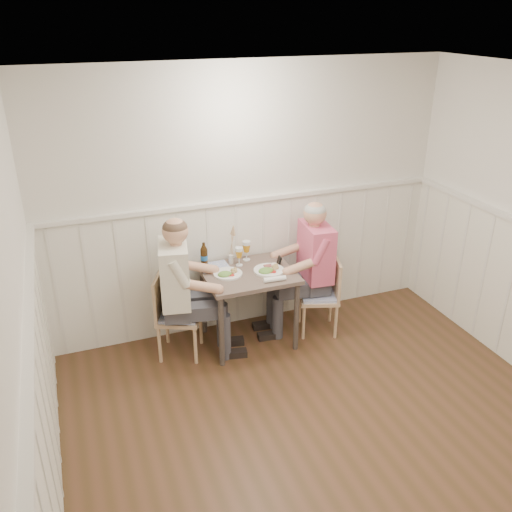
# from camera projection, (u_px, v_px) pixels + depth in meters

# --- Properties ---
(ground_plane) EXTENTS (4.50, 4.50, 0.00)m
(ground_plane) POSITION_uv_depth(u_px,v_px,m) (357.00, 471.00, 3.85)
(ground_plane) COLOR #47311A
(room_shell) EXTENTS (4.04, 4.54, 2.60)m
(room_shell) POSITION_uv_depth(u_px,v_px,m) (377.00, 281.00, 3.21)
(room_shell) COLOR silver
(room_shell) RESTS_ON ground
(wainscot) EXTENTS (4.00, 4.49, 1.34)m
(wainscot) POSITION_uv_depth(u_px,v_px,m) (318.00, 339.00, 4.14)
(wainscot) COLOR white
(wainscot) RESTS_ON ground
(dining_table) EXTENTS (0.84, 0.70, 0.75)m
(dining_table) POSITION_uv_depth(u_px,v_px,m) (249.00, 282.00, 5.09)
(dining_table) COLOR brown
(dining_table) RESTS_ON ground
(chair_right) EXTENTS (0.47, 0.47, 0.79)m
(chair_right) POSITION_uv_depth(u_px,v_px,m) (323.00, 293.00, 5.36)
(chair_right) COLOR tan
(chair_right) RESTS_ON ground
(chair_left) EXTENTS (0.51, 0.51, 0.82)m
(chair_left) POSITION_uv_depth(u_px,v_px,m) (174.00, 312.00, 4.99)
(chair_left) COLOR tan
(chair_left) RESTS_ON ground
(man_in_pink) EXTENTS (0.66, 0.46, 1.37)m
(man_in_pink) POSITION_uv_depth(u_px,v_px,m) (311.00, 277.00, 5.35)
(man_in_pink) COLOR #3F3F47
(man_in_pink) RESTS_ON ground
(diner_cream) EXTENTS (0.71, 0.51, 1.40)m
(diner_cream) POSITION_uv_depth(u_px,v_px,m) (181.00, 301.00, 4.89)
(diner_cream) COLOR #3F3F47
(diner_cream) RESTS_ON ground
(plate_man) EXTENTS (0.29, 0.29, 0.07)m
(plate_man) POSITION_uv_depth(u_px,v_px,m) (268.00, 269.00, 5.05)
(plate_man) COLOR white
(plate_man) RESTS_ON dining_table
(plate_diner) EXTENTS (0.27, 0.27, 0.07)m
(plate_diner) POSITION_uv_depth(u_px,v_px,m) (227.00, 273.00, 4.98)
(plate_diner) COLOR white
(plate_diner) RESTS_ON dining_table
(beer_glass_a) EXTENTS (0.08, 0.08, 0.20)m
(beer_glass_a) POSITION_uv_depth(u_px,v_px,m) (246.00, 247.00, 5.23)
(beer_glass_a) COLOR silver
(beer_glass_a) RESTS_ON dining_table
(beer_glass_b) EXTENTS (0.07, 0.07, 0.19)m
(beer_glass_b) POSITION_uv_depth(u_px,v_px,m) (239.00, 254.00, 5.13)
(beer_glass_b) COLOR silver
(beer_glass_b) RESTS_ON dining_table
(beer_bottle) EXTENTS (0.07, 0.07, 0.25)m
(beer_bottle) POSITION_uv_depth(u_px,v_px,m) (204.00, 256.00, 5.11)
(beer_bottle) COLOR black
(beer_bottle) RESTS_ON dining_table
(rolled_napkin) EXTENTS (0.21, 0.06, 0.05)m
(rolled_napkin) POSITION_uv_depth(u_px,v_px,m) (275.00, 279.00, 4.87)
(rolled_napkin) COLOR white
(rolled_napkin) RESTS_ON dining_table
(grass_vase) EXTENTS (0.05, 0.05, 0.40)m
(grass_vase) POSITION_uv_depth(u_px,v_px,m) (231.00, 246.00, 5.15)
(grass_vase) COLOR silver
(grass_vase) RESTS_ON dining_table
(gingham_mat) EXTENTS (0.28, 0.22, 0.01)m
(gingham_mat) POSITION_uv_depth(u_px,v_px,m) (214.00, 267.00, 5.15)
(gingham_mat) COLOR #5065AF
(gingham_mat) RESTS_ON dining_table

